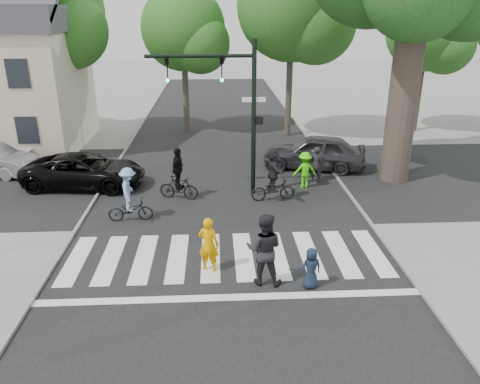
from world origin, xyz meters
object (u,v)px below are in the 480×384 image
at_px(pedestrian_child, 311,268).
at_px(pedestrian_adult, 264,249).
at_px(pedestrian_woman, 209,245).
at_px(car_grey, 314,152).
at_px(cyclist_left, 129,198).
at_px(cyclist_mid, 178,178).
at_px(cyclist_right, 273,177).
at_px(traffic_signal, 232,97).
at_px(car_suv, 84,171).

distance_m(pedestrian_child, pedestrian_adult, 1.33).
relative_size(pedestrian_woman, car_grey, 0.35).
bearing_deg(pedestrian_woman, cyclist_left, -32.82).
height_order(cyclist_mid, cyclist_right, cyclist_right).
bearing_deg(car_grey, cyclist_left, -39.22).
bearing_deg(pedestrian_child, car_grey, -113.87).
bearing_deg(pedestrian_woman, cyclist_mid, -58.50).
height_order(pedestrian_woman, cyclist_mid, cyclist_mid).
bearing_deg(cyclist_right, pedestrian_adult, -99.20).
distance_m(cyclist_left, cyclist_right, 5.48).
bearing_deg(traffic_signal, cyclist_left, -146.37).
relative_size(pedestrian_child, pedestrian_adult, 0.56).
distance_m(pedestrian_adult, car_grey, 10.31).
bearing_deg(cyclist_mid, pedestrian_woman, -77.53).
height_order(traffic_signal, pedestrian_adult, traffic_signal).
relative_size(cyclist_right, car_grey, 0.46).
relative_size(cyclist_mid, car_grey, 0.44).
bearing_deg(cyclist_mid, pedestrian_child, -58.97).
bearing_deg(car_grey, traffic_signal, -37.33).
distance_m(cyclist_mid, car_grey, 7.00).
bearing_deg(car_grey, cyclist_mid, -44.87).
relative_size(traffic_signal, cyclist_right, 2.79).
bearing_deg(car_grey, pedestrian_adult, -3.88).
xyz_separation_m(traffic_signal, pedestrian_woman, (-0.89, -5.98, -3.08)).
bearing_deg(cyclist_mid, car_grey, 30.10).
bearing_deg(traffic_signal, cyclist_right, -27.67).
height_order(pedestrian_adult, car_grey, pedestrian_adult).
bearing_deg(pedestrian_child, pedestrian_woman, -32.71).
bearing_deg(cyclist_right, car_grey, 58.26).
bearing_deg(cyclist_left, car_grey, 35.75).
height_order(pedestrian_child, cyclist_left, cyclist_left).
distance_m(pedestrian_child, car_suv, 11.41).
height_order(pedestrian_child, pedestrian_adult, pedestrian_adult).
distance_m(cyclist_left, cyclist_mid, 2.52).
height_order(pedestrian_woman, cyclist_left, cyclist_left).
distance_m(cyclist_right, car_suv, 7.95).
height_order(pedestrian_child, car_suv, car_suv).
relative_size(traffic_signal, pedestrian_woman, 3.65).
xyz_separation_m(cyclist_mid, cyclist_right, (3.67, -0.35, 0.11)).
bearing_deg(car_grey, pedestrian_child, 3.12).
bearing_deg(cyclist_right, pedestrian_child, -87.52).
relative_size(pedestrian_child, cyclist_right, 0.54).
bearing_deg(cyclist_left, traffic_signal, 33.63).
height_order(pedestrian_woman, car_grey, pedestrian_woman).
bearing_deg(car_grey, cyclist_right, -16.71).
height_order(cyclist_left, cyclist_right, cyclist_right).
bearing_deg(traffic_signal, pedestrian_child, -75.39).
xyz_separation_m(cyclist_mid, car_suv, (-4.03, 1.62, -0.16)).
bearing_deg(pedestrian_woman, pedestrian_child, 178.29).
height_order(pedestrian_child, cyclist_right, cyclist_right).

